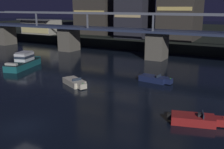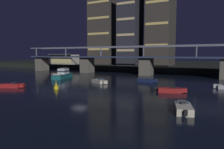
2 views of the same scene
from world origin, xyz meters
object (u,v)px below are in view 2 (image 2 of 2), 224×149
at_px(tower_west_tall, 130,28).
at_px(speedboat_mid_center, 171,90).
at_px(channel_buoy, 56,87).
at_px(tower_west_low, 103,27).
at_px(speedboat_far_left, 147,80).
at_px(cabin_cruiser_near_left, 63,74).
at_px(waterfront_pavilion, 65,59).
at_px(speedboat_mid_left, 99,81).
at_px(river_bridge, 146,62).
at_px(tower_central, 161,15).
at_px(speedboat_mid_right, 183,108).
at_px(speedboat_near_center, 12,86).

bearing_deg(tower_west_tall, speedboat_mid_center, -59.74).
height_order(speedboat_mid_center, channel_buoy, channel_buoy).
distance_m(tower_west_low, speedboat_far_left, 53.30).
height_order(tower_west_tall, cabin_cruiser_near_left, tower_west_tall).
xyz_separation_m(waterfront_pavilion, speedboat_mid_left, (39.61, -35.23, -4.02)).
xyz_separation_m(river_bridge, tower_central, (-0.46, 19.28, 18.09)).
xyz_separation_m(tower_west_tall, speedboat_far_left, (18.17, -33.55, -17.25)).
distance_m(tower_central, waterfront_pavilion, 46.93).
distance_m(river_bridge, speedboat_mid_right, 43.49).
bearing_deg(speedboat_mid_right, speedboat_near_center, 175.30).
xyz_separation_m(tower_west_low, tower_central, (27.19, -1.57, 2.70)).
distance_m(speedboat_near_center, channel_buoy, 9.69).
height_order(cabin_cruiser_near_left, speedboat_mid_right, cabin_cruiser_near_left).
bearing_deg(speedboat_mid_center, tower_west_tall, 120.26).
distance_m(speedboat_near_center, speedboat_far_left, 29.80).
height_order(cabin_cruiser_near_left, speedboat_far_left, cabin_cruiser_near_left).
bearing_deg(speedboat_mid_center, waterfront_pavilion, 145.05).
height_order(tower_west_low, speedboat_far_left, tower_west_low).
relative_size(speedboat_near_center, speedboat_mid_left, 1.02).
height_order(river_bridge, tower_west_tall, tower_west_tall).
distance_m(river_bridge, channel_buoy, 35.22).
xyz_separation_m(tower_west_tall, waterfront_pavilion, (-30.53, -5.32, -13.23)).
bearing_deg(river_bridge, speedboat_far_left, -71.55).
distance_m(tower_central, channel_buoy, 58.23).
relative_size(tower_central, speedboat_far_left, 7.71).
bearing_deg(waterfront_pavilion, tower_west_low, 29.78).
bearing_deg(speedboat_far_left, speedboat_mid_center, -54.79).
bearing_deg(speedboat_mid_left, tower_west_low, 118.52).
distance_m(speedboat_mid_left, channel_buoy, 11.48).
height_order(speedboat_mid_center, speedboat_mid_right, same).
relative_size(tower_west_tall, tower_central, 0.77).
relative_size(tower_central, waterfront_pavilion, 3.25).
bearing_deg(speedboat_mid_center, cabin_cruiser_near_left, 164.26).
xyz_separation_m(speedboat_mid_center, channel_buoy, (-20.24, -6.60, 0.06)).
bearing_deg(speedboat_mid_right, channel_buoy, 167.55).
bearing_deg(tower_west_low, speedboat_mid_right, -53.36).
height_order(waterfront_pavilion, cabin_cruiser_near_left, waterfront_pavilion).
distance_m(tower_west_tall, waterfront_pavilion, 33.70).
bearing_deg(channel_buoy, speedboat_far_left, 56.07).
distance_m(waterfront_pavilion, speedboat_mid_left, 53.16).
distance_m(tower_west_tall, speedboat_near_center, 56.96).
bearing_deg(speedboat_mid_center, river_bridge, 115.97).
height_order(tower_west_tall, speedboat_near_center, tower_west_tall).
height_order(speedboat_far_left, channel_buoy, channel_buoy).
relative_size(cabin_cruiser_near_left, speedboat_mid_center, 1.81).
distance_m(tower_west_low, speedboat_near_center, 61.96).
xyz_separation_m(speedboat_near_center, channel_buoy, (9.35, 2.57, 0.06)).
bearing_deg(speedboat_mid_left, river_bridge, 81.10).
height_order(tower_west_tall, channel_buoy, tower_west_tall).
distance_m(speedboat_mid_left, speedboat_mid_right, 26.66).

